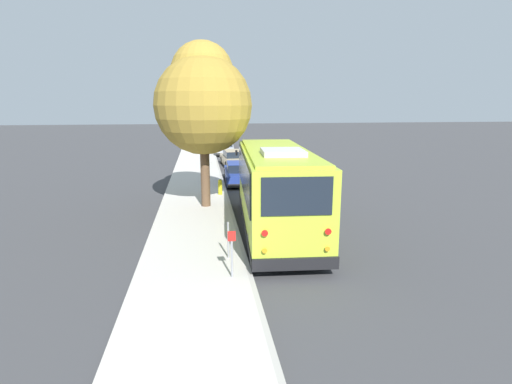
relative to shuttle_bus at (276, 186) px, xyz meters
The scene contains 12 objects.
ground_plane 1.83m from the shuttle_bus, 127.00° to the right, with size 160.00×160.00×0.00m, color #3D3D3F.
sidewalk_slab 3.64m from the shuttle_bus, 93.16° to the left, with size 80.00×3.20×0.15m, color beige.
curb_strip 2.31m from the shuttle_bus, 96.61° to the left, with size 80.00×0.14×0.15m, color #AAA69D.
shuttle_bus is the anchor object (origin of this frame).
parked_sedan_blue 9.91m from the shuttle_bus, ahead, with size 4.55×1.79×1.28m.
parked_sedan_tan 16.49m from the shuttle_bus, ahead, with size 4.61×1.94×1.26m.
parked_sedan_silver 23.89m from the shuttle_bus, ahead, with size 4.47×2.00×1.33m.
parked_sedan_maroon 29.74m from the shuttle_bus, ahead, with size 4.60×1.92×1.33m.
street_tree 5.73m from the shuttle_bus, 34.02° to the left, with size 4.39×4.39×7.48m.
sign_post_near 4.80m from the shuttle_bus, 154.29° to the left, with size 0.06×0.22×1.34m.
sign_post_far 3.63m from the shuttle_bus, 143.94° to the left, with size 0.06×0.06×1.17m.
fire_hydrant 6.46m from the shuttle_bus, 17.01° to the left, with size 0.22×0.22×0.81m.
Camera 1 is at (-14.39, 3.03, 4.92)m, focal length 28.00 mm.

